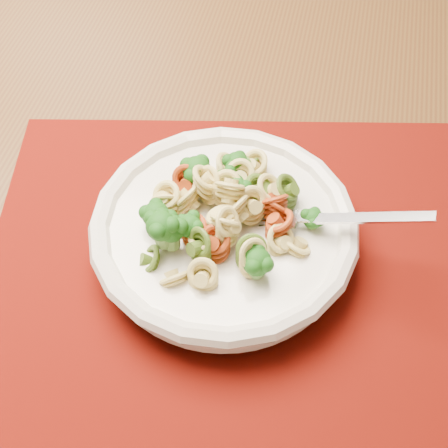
# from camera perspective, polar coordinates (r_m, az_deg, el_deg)

# --- Properties ---
(dining_table) EXTENTS (1.33, 0.91, 0.78)m
(dining_table) POSITION_cam_1_polar(r_m,az_deg,el_deg) (0.80, 5.85, 0.52)
(dining_table) COLOR #503416
(dining_table) RESTS_ON ground
(placemat) EXTENTS (0.58, 0.50, 0.00)m
(placemat) POSITION_cam_1_polar(r_m,az_deg,el_deg) (0.61, 1.61, -3.22)
(placemat) COLOR #530B03
(placemat) RESTS_ON dining_table
(pasta_bowl) EXTENTS (0.25, 0.25, 0.05)m
(pasta_bowl) POSITION_cam_1_polar(r_m,az_deg,el_deg) (0.59, 0.00, -0.62)
(pasta_bowl) COLOR silver
(pasta_bowl) RESTS_ON placemat
(pasta_broccoli_heap) EXTENTS (0.22, 0.22, 0.06)m
(pasta_broccoli_heap) POSITION_cam_1_polar(r_m,az_deg,el_deg) (0.58, 0.00, 0.36)
(pasta_broccoli_heap) COLOR #E4D570
(pasta_broccoli_heap) RESTS_ON pasta_bowl
(fork) EXTENTS (0.18, 0.03, 0.08)m
(fork) POSITION_cam_1_polar(r_m,az_deg,el_deg) (0.58, 5.51, 0.46)
(fork) COLOR silver
(fork) RESTS_ON pasta_bowl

